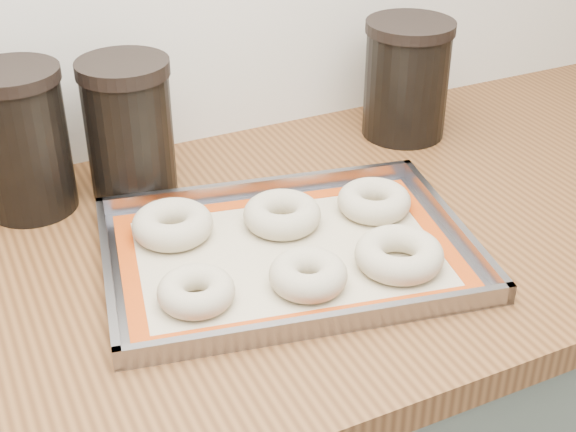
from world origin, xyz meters
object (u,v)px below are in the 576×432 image
bagel_front_left (196,291)px  bagel_back_mid (282,214)px  baking_tray (288,252)px  canister_mid (129,127)px  bagel_front_right (399,254)px  bagel_front_mid (308,275)px  bagel_back_left (173,224)px  canister_right (406,79)px  bagel_back_right (374,201)px  canister_left (22,141)px

bagel_front_left → bagel_back_mid: bagel_back_mid is taller
baking_tray → canister_mid: size_ratio=2.61×
bagel_front_right → bagel_front_left: bearing=171.3°
bagel_front_mid → bagel_front_right: (0.12, -0.01, 0.00)m
baking_tray → bagel_front_left: (-0.14, -0.05, 0.01)m
baking_tray → bagel_back_left: (-0.12, 0.10, 0.02)m
bagel_front_left → canister_right: size_ratio=0.48×
bagel_front_right → bagel_back_mid: 0.17m
bagel_back_mid → bagel_back_right: bearing=-9.5°
bagel_front_left → bagel_back_left: bagel_back_left is taller
bagel_front_right → bagel_back_left: bagel_back_left is taller
canister_right → baking_tray: bearing=-143.1°
bagel_back_right → canister_left: bearing=151.7°
bagel_back_right → canister_mid: 0.36m
bagel_front_left → bagel_front_mid: 0.13m
bagel_front_left → canister_right: (0.47, 0.30, 0.07)m
baking_tray → bagel_back_right: 0.16m
canister_mid → bagel_back_right: bearing=-37.4°
bagel_front_right → canister_right: (0.22, 0.33, 0.07)m
bagel_front_left → bagel_back_right: bagel_back_right is taller
baking_tray → bagel_front_mid: size_ratio=5.48×
canister_right → canister_mid: bearing=179.4°
bagel_back_right → bagel_back_mid: bearing=170.5°
bagel_front_right → canister_mid: size_ratio=0.56×
bagel_back_left → canister_left: 0.24m
baking_tray → bagel_front_left: bearing=-161.4°
bagel_back_mid → baking_tray: bearing=-109.0°
bagel_front_right → canister_right: bearing=56.6°
bagel_back_left → canister_mid: (-0.01, 0.15, 0.08)m
bagel_back_right → canister_right: size_ratio=0.53×
bagel_back_right → canister_left: 0.48m
canister_right → bagel_front_left: bearing=-147.9°
canister_right → bagel_front_mid: bearing=-136.4°
bagel_front_mid → bagel_front_right: size_ratio=0.85×
bagel_front_left → canister_right: canister_right is taller
bagel_back_mid → canister_right: (0.31, 0.19, 0.07)m
bagel_front_right → bagel_back_mid: bearing=120.7°
bagel_front_mid → bagel_back_mid: 0.14m
bagel_front_left → canister_right: 0.56m
bagel_back_right → canister_right: bearing=49.0°
bagel_front_mid → canister_mid: bearing=109.3°
bagel_front_left → canister_mid: size_ratio=0.46×
canister_left → canister_mid: (0.14, -0.01, -0.00)m
bagel_front_right → bagel_back_right: bagel_front_right is taller
bagel_back_right → canister_mid: size_ratio=0.51×
baking_tray → bagel_front_mid: bearing=-97.3°
bagel_front_right → canister_mid: canister_mid is taller
canister_left → bagel_front_mid: bearing=-53.0°
bagel_front_left → bagel_back_left: size_ratio=0.86×
bagel_back_right → canister_left: canister_left is taller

